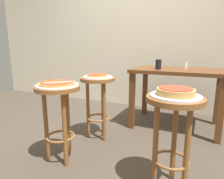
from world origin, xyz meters
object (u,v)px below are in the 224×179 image
(cup_near_edge, at_px, (158,64))
(condiment_shaker, at_px, (186,65))
(stool_middle, at_px, (173,123))
(pizza_server_knife, at_px, (58,82))
(stool_leftside, at_px, (98,94))
(serving_plate_foreground, at_px, (57,85))
(serving_plate_leftside, at_px, (98,77))
(pizza_foreground, at_px, (57,83))
(pizza_leftside, at_px, (98,75))
(pizza_middle, at_px, (176,91))
(stool_foreground, at_px, (59,107))
(serving_plate_middle, at_px, (175,96))
(dining_table, at_px, (177,78))

(cup_near_edge, relative_size, condiment_shaker, 1.44)
(stool_middle, distance_m, pizza_server_knife, 0.92)
(stool_middle, bearing_deg, cup_near_edge, 107.75)
(stool_leftside, height_order, condiment_shaker, condiment_shaker)
(serving_plate_foreground, height_order, serving_plate_leftside, same)
(condiment_shaker, bearing_deg, pizza_foreground, -124.39)
(serving_plate_foreground, xyz_separation_m, pizza_leftside, (0.08, 0.54, 0.02))
(pizza_foreground, xyz_separation_m, condiment_shaker, (0.87, 1.27, 0.08))
(stool_middle, bearing_deg, pizza_leftside, 148.85)
(pizza_foreground, xyz_separation_m, cup_near_edge, (0.59, 1.08, 0.09))
(stool_middle, distance_m, serving_plate_leftside, 1.00)
(pizza_server_knife, bearing_deg, pizza_middle, -43.35)
(serving_plate_leftside, bearing_deg, pizza_server_knife, -94.75)
(stool_foreground, height_order, serving_plate_middle, serving_plate_middle)
(stool_middle, distance_m, serving_plate_middle, 0.18)
(stool_middle, height_order, serving_plate_leftside, serving_plate_leftside)
(stool_middle, xyz_separation_m, pizza_middle, (0.00, -0.00, 0.21))
(stool_foreground, height_order, pizza_leftside, pizza_leftside)
(dining_table, relative_size, condiment_shaker, 13.17)
(stool_foreground, relative_size, stool_leftside, 1.00)
(stool_middle, bearing_deg, serving_plate_foreground, -177.95)
(stool_middle, xyz_separation_m, pizza_server_knife, (-0.89, -0.05, 0.21))
(pizza_middle, height_order, cup_near_edge, cup_near_edge)
(stool_foreground, height_order, stool_middle, same)
(dining_table, relative_size, pizza_server_knife, 4.73)
(stool_leftside, distance_m, pizza_leftside, 0.20)
(pizza_foreground, relative_size, stool_leftside, 0.45)
(pizza_middle, height_order, pizza_server_knife, pizza_middle)
(stool_foreground, height_order, dining_table, dining_table)
(pizza_middle, distance_m, cup_near_edge, 1.10)
(serving_plate_middle, xyz_separation_m, dining_table, (-0.13, 1.18, -0.06))
(serving_plate_foreground, xyz_separation_m, pizza_server_knife, (0.03, -0.02, 0.03))
(serving_plate_foreground, relative_size, pizza_middle, 1.45)
(stool_leftside, xyz_separation_m, pizza_server_knife, (-0.05, -0.56, 0.21))
(stool_foreground, relative_size, serving_plate_leftside, 2.14)
(pizza_foreground, distance_m, stool_middle, 0.94)
(pizza_middle, distance_m, pizza_server_knife, 0.89)
(pizza_foreground, height_order, pizza_middle, pizza_middle)
(dining_table, distance_m, condiment_shaker, 0.18)
(pizza_middle, bearing_deg, serving_plate_middle, 14.04)
(stool_foreground, relative_size, condiment_shaker, 8.40)
(pizza_middle, bearing_deg, cup_near_edge, 107.75)
(cup_near_edge, bearing_deg, stool_foreground, -118.49)
(serving_plate_foreground, height_order, pizza_foreground, pizza_foreground)
(cup_near_edge, bearing_deg, pizza_server_knife, -116.82)
(pizza_foreground, xyz_separation_m, pizza_server_knife, (0.03, -0.02, 0.01))
(serving_plate_leftside, bearing_deg, serving_plate_foreground, -98.05)
(cup_near_edge, bearing_deg, serving_plate_foreground, -118.49)
(stool_middle, distance_m, stool_leftside, 0.99)
(cup_near_edge, distance_m, condiment_shaker, 0.34)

